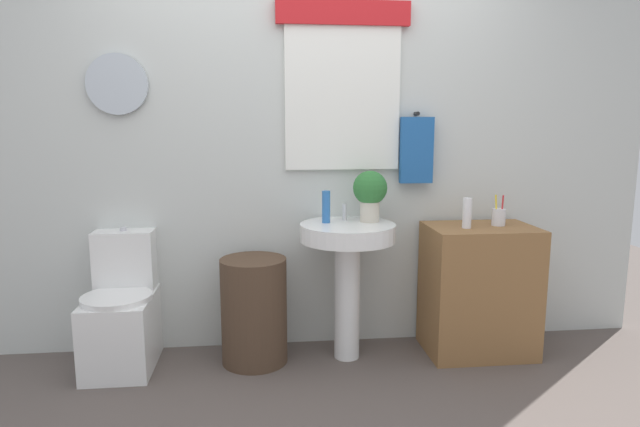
% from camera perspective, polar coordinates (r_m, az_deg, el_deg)
% --- Properties ---
extents(back_wall, '(4.40, 0.18, 2.60)m').
position_cam_1_polar(back_wall, '(3.31, -1.98, 8.20)').
color(back_wall, silver).
rests_on(back_wall, ground_plane).
extents(toilet, '(0.38, 0.51, 0.79)m').
position_cam_1_polar(toilet, '(3.32, -20.27, -10.10)').
color(toilet, white).
rests_on(toilet, ground_plane).
extents(laundry_hamper, '(0.38, 0.38, 0.62)m').
position_cam_1_polar(laundry_hamper, '(3.19, -7.02, -10.20)').
color(laundry_hamper, '#4C3828').
rests_on(laundry_hamper, ground_plane).
extents(pedestal_sink, '(0.55, 0.55, 0.81)m').
position_cam_1_polar(pedestal_sink, '(3.14, 2.94, -4.51)').
color(pedestal_sink, white).
rests_on(pedestal_sink, ground_plane).
extents(faucet, '(0.03, 0.03, 0.10)m').
position_cam_1_polar(faucet, '(3.20, 2.64, 0.17)').
color(faucet, silver).
rests_on(faucet, pedestal_sink).
extents(wooden_cabinet, '(0.63, 0.44, 0.78)m').
position_cam_1_polar(wooden_cabinet, '(3.42, 16.50, -7.76)').
color(wooden_cabinet, olive).
rests_on(wooden_cabinet, ground_plane).
extents(soap_bottle, '(0.05, 0.05, 0.19)m').
position_cam_1_polar(soap_bottle, '(3.11, 0.65, 0.72)').
color(soap_bottle, '#2D6BB7').
rests_on(soap_bottle, pedestal_sink).
extents(potted_plant, '(0.20, 0.20, 0.30)m').
position_cam_1_polar(potted_plant, '(3.15, 5.34, 2.33)').
color(potted_plant, beige).
rests_on(potted_plant, pedestal_sink).
extents(lotion_bottle, '(0.05, 0.05, 0.18)m').
position_cam_1_polar(lotion_bottle, '(3.23, 15.36, 0.05)').
color(lotion_bottle, white).
rests_on(lotion_bottle, wooden_cabinet).
extents(toothbrush_cup, '(0.08, 0.08, 0.18)m').
position_cam_1_polar(toothbrush_cup, '(3.38, 18.45, -0.33)').
color(toothbrush_cup, silver).
rests_on(toothbrush_cup, wooden_cabinet).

